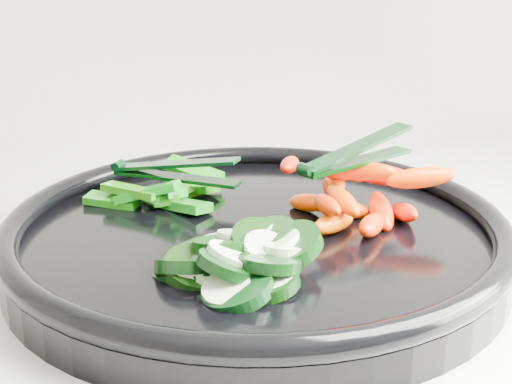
{
  "coord_description": "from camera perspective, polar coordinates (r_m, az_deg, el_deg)",
  "views": [
    {
      "loc": [
        -0.01,
        1.18,
        1.16
      ],
      "look_at": [
        0.03,
        1.67,
        0.99
      ],
      "focal_mm": 50.0,
      "sensor_mm": 36.0,
      "label": 1
    }
  ],
  "objects": [
    {
      "name": "veggie_tray",
      "position": [
        0.54,
        0.0,
        -3.51
      ],
      "size": [
        0.46,
        0.46,
        0.04
      ],
      "color": "black",
      "rests_on": "counter"
    },
    {
      "name": "cucumber_pile",
      "position": [
        0.46,
        -1.97,
        -5.5
      ],
      "size": [
        0.12,
        0.12,
        0.04
      ],
      "color": "black",
      "rests_on": "veggie_tray"
    },
    {
      "name": "carrot_pile",
      "position": [
        0.56,
        8.1,
        -0.1
      ],
      "size": [
        0.13,
        0.13,
        0.05
      ],
      "color": "#FF2D00",
      "rests_on": "veggie_tray"
    },
    {
      "name": "pepper_pile",
      "position": [
        0.6,
        -7.22,
        -0.04
      ],
      "size": [
        0.12,
        0.11,
        0.04
      ],
      "color": "#186409",
      "rests_on": "veggie_tray"
    },
    {
      "name": "tong_carrot",
      "position": [
        0.55,
        7.9,
        2.92
      ],
      "size": [
        0.1,
        0.08,
        0.02
      ],
      "color": "black",
      "rests_on": "carrot_pile"
    },
    {
      "name": "tong_pepper",
      "position": [
        0.59,
        -6.72,
        1.72
      ],
      "size": [
        0.11,
        0.06,
        0.02
      ],
      "color": "black",
      "rests_on": "pepper_pile"
    }
  ]
}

